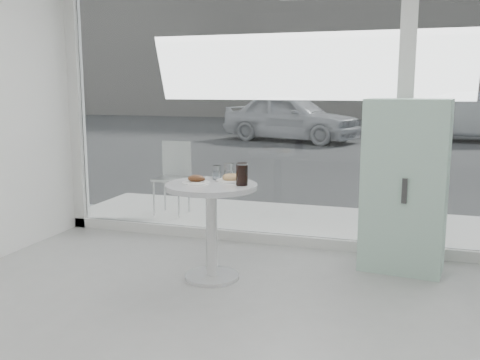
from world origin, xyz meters
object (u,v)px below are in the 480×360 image
(main_table, at_px, (211,211))
(water_tumbler_b, at_px, (229,172))
(water_tumbler_a, at_px, (217,173))
(plate_fritter, at_px, (196,180))
(mint_cabinet, at_px, (405,186))
(plate_donut, at_px, (231,179))
(patio_chair, at_px, (174,173))
(car_white, at_px, (291,117))
(cola_glass, at_px, (242,175))

(main_table, relative_size, water_tumbler_b, 5.75)
(water_tumbler_a, bearing_deg, plate_fritter, -111.70)
(water_tumbler_b, bearing_deg, mint_cabinet, 19.17)
(water_tumbler_a, bearing_deg, plate_donut, -20.06)
(patio_chair, xyz_separation_m, water_tumbler_b, (1.22, -1.57, 0.30))
(car_white, height_order, plate_donut, car_white)
(patio_chair, relative_size, cola_glass, 4.85)
(patio_chair, bearing_deg, cola_glass, -53.42)
(plate_fritter, bearing_deg, water_tumbler_a, 68.30)
(car_white, xyz_separation_m, water_tumbler_a, (1.76, -10.86, 0.15))
(main_table, distance_m, car_white, 11.22)
(cola_glass, bearing_deg, mint_cabinet, 30.19)
(patio_chair, height_order, car_white, car_white)
(plate_donut, distance_m, cola_glass, 0.21)
(plate_donut, xyz_separation_m, water_tumbler_b, (-0.04, 0.07, 0.04))
(water_tumbler_b, xyz_separation_m, cola_glass, (0.18, -0.22, 0.02))
(car_white, bearing_deg, patio_chair, -159.55)
(mint_cabinet, xyz_separation_m, patio_chair, (-2.59, 1.09, -0.18))
(mint_cabinet, height_order, water_tumbler_b, mint_cabinet)
(mint_cabinet, xyz_separation_m, plate_fritter, (-1.56, -0.72, 0.09))
(plate_fritter, bearing_deg, plate_donut, 36.77)
(patio_chair, bearing_deg, water_tumbler_b, -53.58)
(main_table, height_order, cola_glass, cola_glass)
(water_tumbler_a, bearing_deg, water_tumbler_b, 12.09)
(main_table, bearing_deg, patio_chair, 122.69)
(patio_chair, bearing_deg, water_tumbler_a, -56.24)
(plate_donut, distance_m, water_tumbler_b, 0.09)
(mint_cabinet, xyz_separation_m, plate_donut, (-1.33, -0.55, 0.08))
(plate_fritter, xyz_separation_m, water_tumbler_b, (0.19, 0.25, 0.03))
(plate_fritter, height_order, plate_donut, plate_fritter)
(main_table, bearing_deg, plate_donut, 54.81)
(mint_cabinet, distance_m, cola_glass, 1.39)
(patio_chair, relative_size, plate_donut, 3.43)
(plate_donut, bearing_deg, water_tumbler_b, 120.87)
(cola_glass, bearing_deg, water_tumbler_a, 144.54)
(plate_donut, xyz_separation_m, cola_glass, (0.13, -0.14, 0.06))
(car_white, relative_size, cola_glass, 22.67)
(plate_fritter, bearing_deg, cola_glass, 4.33)
(patio_chair, height_order, plate_fritter, patio_chair)
(car_white, bearing_deg, mint_cabinet, -146.17)
(plate_donut, bearing_deg, water_tumbler_a, 159.94)
(plate_fritter, height_order, water_tumbler_a, water_tumbler_a)
(car_white, height_order, water_tumbler_b, car_white)
(water_tumbler_a, xyz_separation_m, water_tumbler_b, (0.10, 0.02, 0.01))
(main_table, distance_m, patio_chair, 2.14)
(car_white, relative_size, water_tumbler_b, 29.31)
(plate_fritter, bearing_deg, main_table, 6.42)
(main_table, relative_size, cola_glass, 4.45)
(main_table, xyz_separation_m, car_white, (-1.79, 11.07, 0.12))
(main_table, height_order, car_white, car_white)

